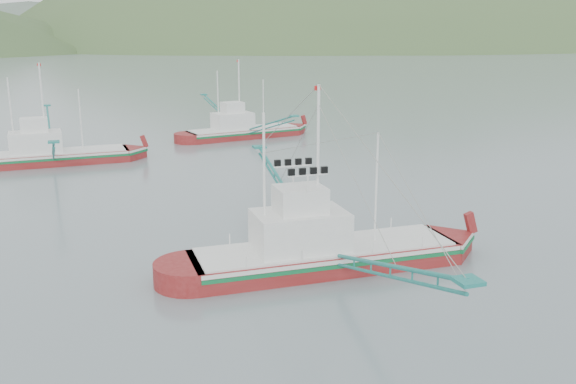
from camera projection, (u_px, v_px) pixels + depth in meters
name	position (u px, v px, depth m)	size (l,w,h in m)	color
ground	(322.00, 274.00, 35.30)	(1200.00, 1200.00, 0.00)	slate
main_boat	(321.00, 241.00, 35.75)	(15.14, 27.39, 11.08)	maroon
bg_boat_left	(50.00, 149.00, 63.35)	(14.71, 26.36, 10.67)	maroon
bg_boat_far	(242.00, 124.00, 78.32)	(14.38, 24.99, 10.21)	maroon
headland_right	(406.00, 45.00, 503.94)	(684.00, 432.00, 306.00)	#3F5B2E
ridge_distant	(119.00, 43.00, 558.88)	(960.00, 400.00, 240.00)	slate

